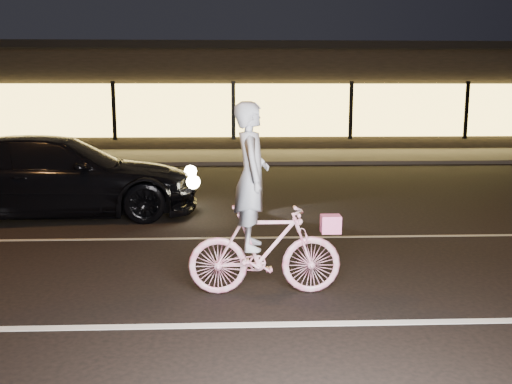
{
  "coord_description": "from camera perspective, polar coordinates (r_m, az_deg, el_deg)",
  "views": [
    {
      "loc": [
        -0.02,
        -7.04,
        2.4
      ],
      "look_at": [
        0.29,
        0.6,
        1.02
      ],
      "focal_mm": 40.0,
      "sensor_mm": 36.0,
      "label": 1
    }
  ],
  "objects": [
    {
      "name": "cyclist",
      "position": [
        6.66,
        0.53,
        -3.61
      ],
      "size": [
        1.8,
        0.62,
        2.27
      ],
      "rotation": [
        0.0,
        0.0,
        1.57
      ],
      "color": "#D82F6E",
      "rests_on": "ground"
    },
    {
      "name": "ground",
      "position": [
        7.44,
        -2.07,
        -8.6
      ],
      "size": [
        90.0,
        90.0,
        0.0
      ],
      "primitive_type": "plane",
      "color": "black",
      "rests_on": "ground"
    },
    {
      "name": "lane_stripe_near",
      "position": [
        6.04,
        -2.0,
        -13.16
      ],
      "size": [
        60.0,
        0.12,
        0.01
      ],
      "primitive_type": "cube",
      "color": "silver",
      "rests_on": "ground"
    },
    {
      "name": "lane_stripe_far",
      "position": [
        9.35,
        -2.13,
        -4.61
      ],
      "size": [
        60.0,
        0.1,
        0.01
      ],
      "primitive_type": "cube",
      "color": "gray",
      "rests_on": "ground"
    },
    {
      "name": "sedan",
      "position": [
        11.52,
        -19.19,
        1.52
      ],
      "size": [
        5.5,
        2.71,
        1.54
      ],
      "rotation": [
        0.0,
        0.0,
        1.68
      ],
      "color": "black",
      "rests_on": "ground"
    },
    {
      "name": "storefront",
      "position": [
        26.01,
        -2.3,
        9.68
      ],
      "size": [
        25.4,
        8.42,
        4.2
      ],
      "color": "black",
      "rests_on": "ground"
    },
    {
      "name": "sidewalk",
      "position": [
        20.18,
        -2.24,
        3.58
      ],
      "size": [
        30.0,
        4.0,
        0.12
      ],
      "primitive_type": "cube",
      "color": "#383533",
      "rests_on": "ground"
    }
  ]
}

